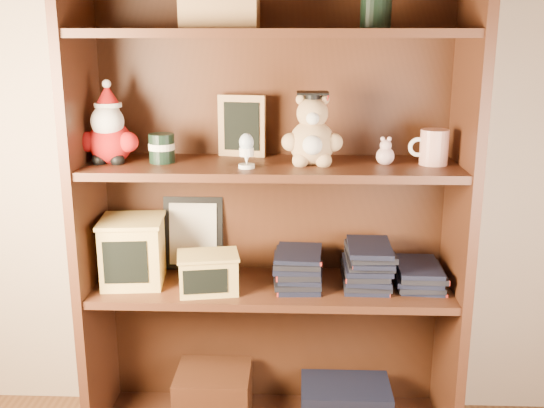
{
  "coord_description": "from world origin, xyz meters",
  "views": [
    {
      "loc": [
        0.11,
        -0.62,
        1.33
      ],
      "look_at": [
        0.04,
        1.3,
        0.82
      ],
      "focal_mm": 42.0,
      "sensor_mm": 36.0,
      "label": 1
    }
  ],
  "objects_px": {
    "bookcase": "(272,212)",
    "grad_teddy_bear": "(312,136)",
    "treats_box": "(133,251)",
    "teacher_mug": "(433,147)"
  },
  "relations": [
    {
      "from": "bookcase",
      "to": "teacher_mug",
      "type": "distance_m",
      "value": 0.54
    },
    {
      "from": "grad_teddy_bear",
      "to": "treats_box",
      "type": "relative_size",
      "value": 1.04
    },
    {
      "from": "teacher_mug",
      "to": "bookcase",
      "type": "bearing_deg",
      "value": 174.13
    },
    {
      "from": "grad_teddy_bear",
      "to": "teacher_mug",
      "type": "distance_m",
      "value": 0.37
    },
    {
      "from": "bookcase",
      "to": "grad_teddy_bear",
      "type": "bearing_deg",
      "value": -24.73
    },
    {
      "from": "bookcase",
      "to": "grad_teddy_bear",
      "type": "distance_m",
      "value": 0.29
    },
    {
      "from": "bookcase",
      "to": "treats_box",
      "type": "height_order",
      "value": "bookcase"
    },
    {
      "from": "bookcase",
      "to": "treats_box",
      "type": "xyz_separation_m",
      "value": [
        -0.45,
        -0.05,
        -0.12
      ]
    },
    {
      "from": "bookcase",
      "to": "grad_teddy_bear",
      "type": "relative_size",
      "value": 7.1
    },
    {
      "from": "treats_box",
      "to": "grad_teddy_bear",
      "type": "bearing_deg",
      "value": -0.59
    }
  ]
}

